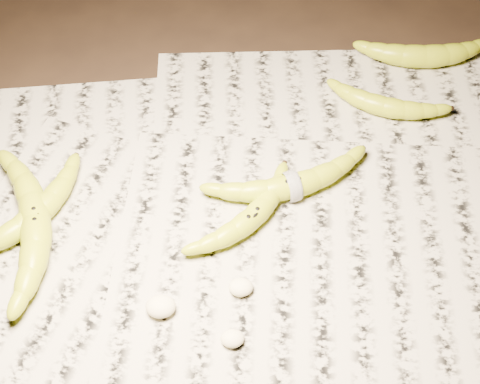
{
  "coord_description": "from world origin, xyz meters",
  "views": [
    {
      "loc": [
        -0.04,
        -0.55,
        0.76
      ],
      "look_at": [
        -0.02,
        -0.01,
        0.05
      ],
      "focal_mm": 50.0,
      "sensor_mm": 36.0,
      "label": 1
    }
  ],
  "objects_px": {
    "banana_left_b": "(36,212)",
    "banana_taped": "(292,185)",
    "banana_left_a": "(35,221)",
    "banana_upper_a": "(385,105)",
    "banana_center": "(252,216)",
    "banana_upper_b": "(425,55)"
  },
  "relations": [
    {
      "from": "banana_left_a",
      "to": "banana_upper_b",
      "type": "height_order",
      "value": "banana_left_a"
    },
    {
      "from": "banana_left_a",
      "to": "banana_center",
      "type": "xyz_separation_m",
      "value": [
        0.29,
        0.0,
        -0.0
      ]
    },
    {
      "from": "banana_left_b",
      "to": "banana_center",
      "type": "relative_size",
      "value": 1.03
    },
    {
      "from": "banana_left_b",
      "to": "banana_taped",
      "type": "distance_m",
      "value": 0.35
    },
    {
      "from": "banana_upper_b",
      "to": "banana_taped",
      "type": "bearing_deg",
      "value": -131.38
    },
    {
      "from": "banana_left_a",
      "to": "banana_upper_a",
      "type": "height_order",
      "value": "banana_left_a"
    },
    {
      "from": "banana_taped",
      "to": "banana_upper_a",
      "type": "relative_size",
      "value": 1.3
    },
    {
      "from": "banana_center",
      "to": "banana_upper_b",
      "type": "height_order",
      "value": "banana_upper_b"
    },
    {
      "from": "banana_left_a",
      "to": "banana_upper_a",
      "type": "bearing_deg",
      "value": -80.39
    },
    {
      "from": "banana_left_a",
      "to": "banana_upper_b",
      "type": "relative_size",
      "value": 1.26
    },
    {
      "from": "banana_upper_b",
      "to": "banana_upper_a",
      "type": "bearing_deg",
      "value": -126.33
    },
    {
      "from": "banana_upper_a",
      "to": "banana_left_a",
      "type": "bearing_deg",
      "value": -137.26
    },
    {
      "from": "banana_left_a",
      "to": "banana_center",
      "type": "distance_m",
      "value": 0.29
    },
    {
      "from": "banana_left_b",
      "to": "banana_center",
      "type": "distance_m",
      "value": 0.29
    },
    {
      "from": "banana_left_b",
      "to": "banana_upper_a",
      "type": "xyz_separation_m",
      "value": [
        0.51,
        0.19,
        -0.0
      ]
    },
    {
      "from": "banana_center",
      "to": "banana_upper_a",
      "type": "relative_size",
      "value": 1.06
    },
    {
      "from": "banana_center",
      "to": "banana_upper_b",
      "type": "relative_size",
      "value": 0.93
    },
    {
      "from": "banana_taped",
      "to": "banana_upper_b",
      "type": "bearing_deg",
      "value": 32.41
    },
    {
      "from": "banana_left_b",
      "to": "banana_upper_a",
      "type": "height_order",
      "value": "banana_left_b"
    },
    {
      "from": "banana_upper_a",
      "to": "banana_upper_b",
      "type": "bearing_deg",
      "value": 73.25
    },
    {
      "from": "banana_left_b",
      "to": "banana_center",
      "type": "xyz_separation_m",
      "value": [
        0.29,
        -0.02,
        -0.0
      ]
    },
    {
      "from": "banana_taped",
      "to": "banana_upper_b",
      "type": "height_order",
      "value": "banana_upper_b"
    }
  ]
}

